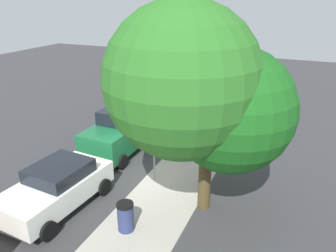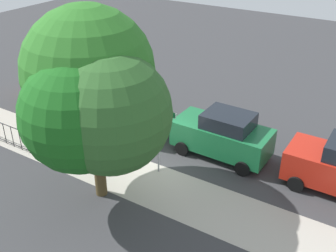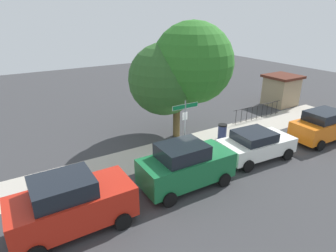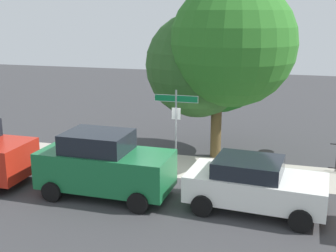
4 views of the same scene
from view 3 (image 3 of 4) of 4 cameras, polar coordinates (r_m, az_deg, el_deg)
ground_plane at (r=15.81m, az=4.44°, el=-6.14°), size 60.00×60.00×0.00m
sidewalk_strip at (r=17.84m, az=7.23°, el=-2.87°), size 24.00×2.60×0.00m
street_sign at (r=15.14m, az=3.42°, el=1.76°), size 1.59×0.07×3.12m
shade_tree at (r=17.05m, az=2.18°, el=10.86°), size 5.92×5.68×7.00m
car_red at (r=11.07m, az=-18.67°, el=-14.42°), size 4.30×2.16×2.13m
car_green at (r=12.87m, az=3.54°, el=-7.80°), size 4.26×2.11×2.10m
car_white at (r=16.01m, az=17.05°, el=-3.48°), size 4.17×2.37×1.57m
car_orange at (r=19.85m, az=28.64°, el=0.12°), size 4.59×2.06×1.91m
iron_fence at (r=22.02m, az=17.31°, el=2.71°), size 4.77×0.04×1.07m
utility_shed at (r=26.03m, az=21.55°, el=6.71°), size 2.62×2.51×2.52m
trash_bin at (r=18.00m, az=10.72°, el=-1.14°), size 0.55×0.55×0.98m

